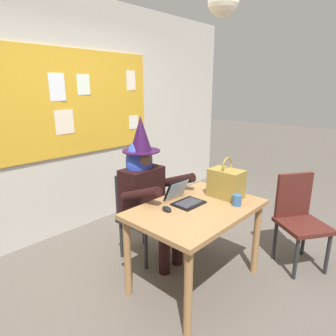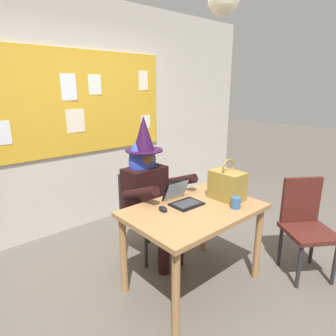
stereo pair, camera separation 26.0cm
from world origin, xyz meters
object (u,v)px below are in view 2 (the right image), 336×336
at_px(computer_mouse, 163,209).
at_px(chair_extra_corner, 305,221).
at_px(chair_at_desk, 141,209).
at_px(handbag, 227,185).
at_px(desk_main, 194,219).
at_px(person_costumed, 149,185).
at_px(coffee_mug, 236,203).
at_px(laptop, 183,198).

bearing_deg(computer_mouse, chair_extra_corner, -15.24).
xyz_separation_m(chair_at_desk, handbag, (0.38, -0.80, 0.39)).
bearing_deg(handbag, desk_main, 172.24).
bearing_deg(computer_mouse, handbag, -2.46).
bearing_deg(desk_main, computer_mouse, 150.86).
bearing_deg(person_costumed, computer_mouse, -28.32).
xyz_separation_m(desk_main, computer_mouse, (-0.23, 0.13, 0.12)).
bearing_deg(coffee_mug, chair_at_desk, 105.67).
xyz_separation_m(chair_at_desk, computer_mouse, (-0.22, -0.62, 0.27)).
height_order(chair_at_desk, laptop, laptop).
bearing_deg(person_costumed, handbag, 25.78).
bearing_deg(desk_main, chair_at_desk, 90.92).
height_order(desk_main, chair_at_desk, chair_at_desk).
height_order(laptop, handbag, handbag).
xyz_separation_m(laptop, coffee_mug, (0.26, -0.37, 0.00)).
bearing_deg(laptop, computer_mouse, -176.19).
xyz_separation_m(desk_main, chair_at_desk, (-0.01, 0.75, -0.15)).
height_order(chair_at_desk, computer_mouse, chair_at_desk).
bearing_deg(desk_main, chair_extra_corner, -29.54).
bearing_deg(handbag, person_costumed, 118.87).
distance_m(laptop, chair_extra_corner, 1.20).
xyz_separation_m(chair_at_desk, laptop, (0.01, -0.60, 0.30)).
relative_size(computer_mouse, handbag, 0.28).
relative_size(laptop, handbag, 0.76).
distance_m(desk_main, handbag, 0.44).
bearing_deg(chair_extra_corner, chair_at_desk, -108.77).
distance_m(person_costumed, coffee_mug, 0.90).
bearing_deg(coffee_mug, laptop, 125.00).
height_order(laptop, chair_extra_corner, laptop).
bearing_deg(chair_extra_corner, coffee_mug, -79.71).
relative_size(coffee_mug, chair_extra_corner, 0.10).
bearing_deg(coffee_mug, person_costumed, 107.13).
distance_m(coffee_mug, chair_extra_corner, 0.81).
bearing_deg(laptop, coffee_mug, -54.08).
bearing_deg(computer_mouse, chair_at_desk, 84.31).
xyz_separation_m(chair_at_desk, chair_extra_corner, (0.96, -1.29, 0.02)).
bearing_deg(chair_extra_corner, desk_main, -85.17).
distance_m(chair_at_desk, person_costumed, 0.32).
bearing_deg(chair_at_desk, handbag, 20.78).
bearing_deg(handbag, laptop, 152.45).
height_order(desk_main, computer_mouse, computer_mouse).
relative_size(desk_main, chair_extra_corner, 1.25).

